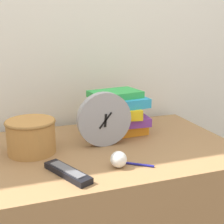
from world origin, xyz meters
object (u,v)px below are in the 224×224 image
object	(u,v)px
desk_clock	(104,119)
basket	(31,135)
book_stack	(119,114)
crumpled_paper_ball	(119,159)
pen	(135,164)
tv_remote	(68,172)

from	to	relation	value
desk_clock	basket	size ratio (longest dim) A/B	1.16
desk_clock	book_stack	distance (m)	0.16
book_stack	crumpled_paper_ball	bearing A→B (deg)	-110.95
desk_clock	pen	world-z (taller)	desk_clock
tv_remote	basket	bearing A→B (deg)	110.64
desk_clock	basket	bearing A→B (deg)	175.89
basket	crumpled_paper_ball	size ratio (longest dim) A/B	3.31
book_stack	tv_remote	xyz separation A→B (m)	(-0.30, -0.32, -0.08)
crumpled_paper_ball	tv_remote	bearing A→B (deg)	-178.67
basket	crumpled_paper_ball	distance (m)	0.35
crumpled_paper_ball	pen	bearing A→B (deg)	-3.76
book_stack	tv_remote	distance (m)	0.45
tv_remote	pen	size ratio (longest dim) A/B	1.77
basket	tv_remote	size ratio (longest dim) A/B	0.92
desk_clock	pen	xyz separation A→B (m)	(0.04, -0.21, -0.10)
desk_clock	tv_remote	size ratio (longest dim) A/B	1.07
basket	tv_remote	bearing A→B (deg)	-69.36
tv_remote	pen	world-z (taller)	tv_remote
desk_clock	tv_remote	xyz separation A→B (m)	(-0.19, -0.21, -0.10)
desk_clock	crumpled_paper_ball	size ratio (longest dim) A/B	3.86
book_stack	crumpled_paper_ball	world-z (taller)	book_stack
book_stack	pen	world-z (taller)	book_stack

